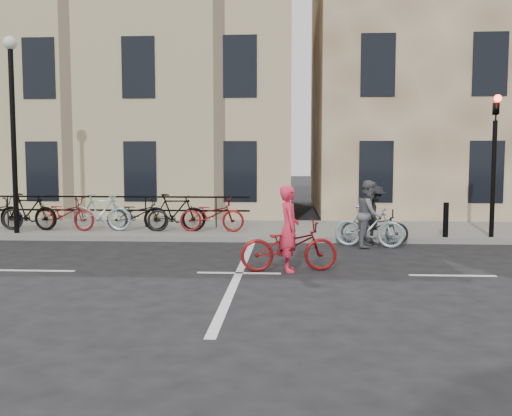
# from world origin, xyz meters

# --- Properties ---
(ground) EXTENTS (120.00, 120.00, 0.00)m
(ground) POSITION_xyz_m (0.00, 0.00, 0.00)
(ground) COLOR black
(ground) RESTS_ON ground
(sidewalk) EXTENTS (46.00, 4.00, 0.15)m
(sidewalk) POSITION_xyz_m (-4.00, 6.00, 0.07)
(sidewalk) COLOR slate
(sidewalk) RESTS_ON ground
(building_east) EXTENTS (14.00, 10.00, 12.00)m
(building_east) POSITION_xyz_m (9.00, 13.00, 6.15)
(building_east) COLOR #937658
(building_east) RESTS_ON sidewalk
(building_west) EXTENTS (20.00, 10.00, 10.00)m
(building_west) POSITION_xyz_m (-9.00, 13.00, 5.15)
(building_west) COLOR tan
(building_west) RESTS_ON sidewalk
(traffic_light) EXTENTS (0.18, 0.30, 3.90)m
(traffic_light) POSITION_xyz_m (6.20, 4.34, 2.45)
(traffic_light) COLOR black
(traffic_light) RESTS_ON sidewalk
(lamp_post) EXTENTS (0.36, 0.36, 5.28)m
(lamp_post) POSITION_xyz_m (-6.50, 4.40, 3.49)
(lamp_post) COLOR black
(lamp_post) RESTS_ON sidewalk
(bollard_east) EXTENTS (0.14, 0.14, 0.90)m
(bollard_east) POSITION_xyz_m (5.00, 4.25, 0.60)
(bollard_east) COLOR black
(bollard_east) RESTS_ON sidewalk
(parked_bikes) EXTENTS (8.30, 1.23, 1.05)m
(parked_bikes) POSITION_xyz_m (-4.35, 5.04, 0.64)
(parked_bikes) COLOR black
(parked_bikes) RESTS_ON sidewalk
(cyclist_pink) EXTENTS (1.96, 0.92, 1.67)m
(cyclist_pink) POSITION_xyz_m (0.95, 0.28, 0.58)
(cyclist_pink) COLOR maroon
(cyclist_pink) RESTS_ON ground
(cyclist_grey) EXTENTS (1.77, 0.94, 1.65)m
(cyclist_grey) POSITION_xyz_m (2.92, 3.39, 0.67)
(cyclist_grey) COLOR #87ACB1
(cyclist_grey) RESTS_ON ground
(cyclist_dark) EXTENTS (1.76, 1.05, 1.51)m
(cyclist_dark) POSITION_xyz_m (3.12, 3.90, 0.59)
(cyclist_dark) COLOR black
(cyclist_dark) RESTS_ON ground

